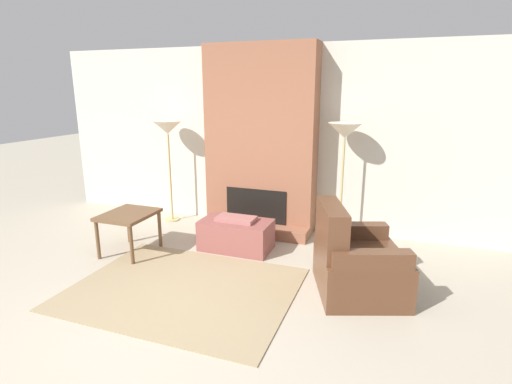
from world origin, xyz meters
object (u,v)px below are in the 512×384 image
at_px(ottoman, 236,234).
at_px(side_table, 129,219).
at_px(floor_lamp_left, 168,131).
at_px(armchair, 353,265).
at_px(floor_lamp_right, 345,135).

relative_size(ottoman, side_table, 1.35).
relative_size(side_table, floor_lamp_left, 0.43).
relative_size(armchair, floor_lamp_left, 0.73).
bearing_deg(floor_lamp_left, floor_lamp_right, 0.00).
bearing_deg(ottoman, floor_lamp_right, 31.54).
distance_m(side_table, floor_lamp_right, 2.90).
bearing_deg(floor_lamp_left, armchair, -24.81).
xyz_separation_m(side_table, floor_lamp_right, (2.41, 1.29, 0.98)).
height_order(side_table, floor_lamp_left, floor_lamp_left).
xyz_separation_m(armchair, floor_lamp_left, (-2.93, 1.35, 1.10)).
distance_m(armchair, floor_lamp_left, 3.41).
relative_size(ottoman, armchair, 0.79).
xyz_separation_m(ottoman, floor_lamp_left, (-1.40, 0.74, 1.19)).
bearing_deg(floor_lamp_right, ottoman, -148.46).
bearing_deg(side_table, floor_lamp_left, 98.37).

